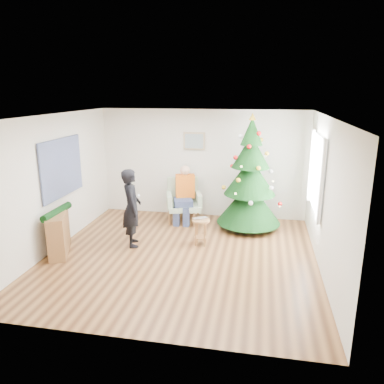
% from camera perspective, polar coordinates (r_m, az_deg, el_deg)
% --- Properties ---
extents(floor, '(5.00, 5.00, 0.00)m').
position_cam_1_polar(floor, '(7.17, -1.70, -9.73)').
color(floor, brown).
rests_on(floor, ground).
extents(ceiling, '(5.00, 5.00, 0.00)m').
position_cam_1_polar(ceiling, '(6.51, -1.88, 11.49)').
color(ceiling, white).
rests_on(ceiling, wall_back).
extents(wall_back, '(5.00, 0.00, 5.00)m').
position_cam_1_polar(wall_back, '(9.12, 1.60, 4.34)').
color(wall_back, silver).
rests_on(wall_back, floor).
extents(wall_front, '(5.00, 0.00, 5.00)m').
position_cam_1_polar(wall_front, '(4.44, -8.80, -7.81)').
color(wall_front, silver).
rests_on(wall_front, floor).
extents(wall_left, '(0.00, 5.00, 5.00)m').
position_cam_1_polar(wall_left, '(7.65, -20.40, 1.23)').
color(wall_left, silver).
rests_on(wall_left, floor).
extents(wall_right, '(0.00, 5.00, 5.00)m').
position_cam_1_polar(wall_right, '(6.66, 19.71, -0.68)').
color(wall_right, silver).
rests_on(wall_right, floor).
extents(window_panel, '(0.04, 1.30, 1.40)m').
position_cam_1_polar(window_panel, '(7.57, 18.52, 2.83)').
color(window_panel, white).
rests_on(window_panel, wall_right).
extents(curtains, '(0.05, 1.75, 1.50)m').
position_cam_1_polar(curtains, '(7.57, 18.29, 2.84)').
color(curtains, white).
rests_on(curtains, wall_right).
extents(christmas_tree, '(1.42, 1.42, 2.57)m').
position_cam_1_polar(christmas_tree, '(8.33, 8.83, 2.11)').
color(christmas_tree, '#3F2816').
rests_on(christmas_tree, floor).
extents(stool, '(0.36, 0.36, 0.54)m').
position_cam_1_polar(stool, '(7.56, 1.35, -6.08)').
color(stool, brown).
rests_on(stool, floor).
extents(laptop, '(0.35, 0.32, 0.02)m').
position_cam_1_polar(laptop, '(7.46, 1.36, -4.12)').
color(laptop, silver).
rests_on(laptop, stool).
extents(armchair, '(0.93, 0.90, 1.02)m').
position_cam_1_polar(armchair, '(8.89, -1.27, -2.09)').
color(armchair, '#98B18E').
rests_on(armchair, floor).
extents(seated_person, '(0.53, 0.69, 1.34)m').
position_cam_1_polar(seated_person, '(8.74, -1.23, -0.26)').
color(seated_person, navy).
rests_on(seated_person, armchair).
extents(standing_man, '(0.57, 0.67, 1.57)m').
position_cam_1_polar(standing_man, '(7.48, -9.18, -2.40)').
color(standing_man, black).
rests_on(standing_man, floor).
extents(game_controller, '(0.08, 0.13, 0.04)m').
position_cam_1_polar(game_controller, '(7.33, -8.11, -0.60)').
color(game_controller, white).
rests_on(game_controller, standing_man).
extents(console, '(0.67, 1.04, 0.80)m').
position_cam_1_polar(console, '(7.61, -19.65, -5.86)').
color(console, brown).
rests_on(console, floor).
extents(garland, '(0.14, 0.90, 0.14)m').
position_cam_1_polar(garland, '(7.48, -19.93, -2.86)').
color(garland, black).
rests_on(garland, console).
extents(tapestry, '(0.03, 1.50, 1.15)m').
position_cam_1_polar(tapestry, '(7.83, -19.21, 3.53)').
color(tapestry, black).
rests_on(tapestry, wall_left).
extents(framed_picture, '(0.52, 0.05, 0.42)m').
position_cam_1_polar(framed_picture, '(9.03, 0.33, 7.77)').
color(framed_picture, tan).
rests_on(framed_picture, wall_back).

